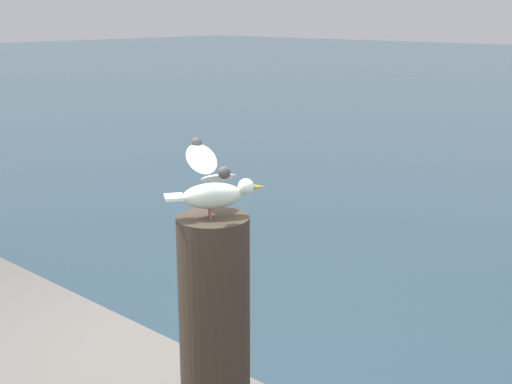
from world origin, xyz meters
TOP-DOWN VIEW (x-y plane):
  - mooring_post at (0.75, -0.52)m, footprint 0.29×0.29m
  - seagull at (0.75, -0.52)m, footprint 0.54×0.41m

SIDE VIEW (x-z plane):
  - mooring_post at x=0.75m, z-range 1.12..2.15m
  - seagull at x=0.75m, z-range 2.15..2.41m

